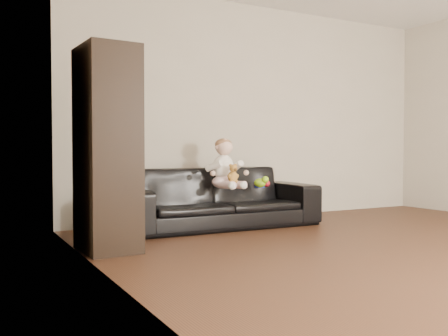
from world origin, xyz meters
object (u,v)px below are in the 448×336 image
cabinet (107,149)px  baby (225,167)px  teddy_bear (233,174)px  toy_rattle (267,183)px  toy_green (260,183)px  toy_blue_disc (260,187)px  sofa (217,197)px

cabinet → baby: size_ratio=3.12×
teddy_bear → toy_rattle: size_ratio=2.57×
cabinet → toy_rattle: size_ratio=21.90×
teddy_bear → toy_green: (0.41, 0.13, -0.11)m
toy_rattle → toy_blue_disc: (-0.11, -0.03, -0.03)m
cabinet → teddy_bear: cabinet is taller
sofa → toy_blue_disc: (0.47, -0.12, 0.11)m
teddy_bear → toy_blue_disc: 0.48m
sofa → toy_blue_disc: sofa is taller
teddy_bear → toy_rattle: 0.59m
toy_green → toy_blue_disc: bearing=64.5°
sofa → cabinet: size_ratio=1.31×
toy_rattle → toy_blue_disc: size_ratio=0.69×
sofa → cabinet: bearing=-151.5°
cabinet → sofa: bearing=24.1°
sofa → cabinet: 1.64m
baby → toy_rattle: (0.55, 0.03, -0.20)m
baby → teddy_bear: baby is taller
teddy_bear → toy_blue_disc: size_ratio=1.77×
sofa → toy_blue_disc: 0.50m
teddy_bear → toy_rattle: teddy_bear is taller
teddy_bear → toy_blue_disc: bearing=4.2°
toy_rattle → sofa: bearing=171.5°
baby → toy_blue_disc: 0.49m
toy_rattle → toy_blue_disc: toy_rattle is taller
teddy_bear → cabinet: bearing=-179.3°
baby → toy_green: baby is taller
cabinet → teddy_bear: size_ratio=8.52×
cabinet → baby: cabinet is taller
toy_rattle → baby: bearing=-176.6°
teddy_bear → toy_blue_disc: teddy_bear is taller
cabinet → teddy_bear: (1.42, 0.44, -0.25)m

